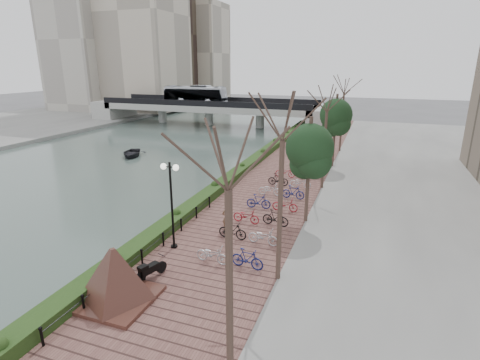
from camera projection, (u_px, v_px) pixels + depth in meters
The scene contains 14 objects.
ground at pixel (107, 277), 18.12m from camera, with size 220.00×220.00×0.00m, color #59595B.
river_water at pixel (141, 149), 45.44m from camera, with size 30.00×130.00×0.02m, color #41524D.
promenade at pixel (277, 180), 32.46m from camera, with size 8.00×75.00×0.50m, color brown.
hedge at pixel (249, 164), 35.64m from camera, with size 1.10×56.00×0.60m, color #1A3513.
chain_fence at pixel (153, 248), 19.21m from camera, with size 0.10×14.10×0.70m.
granite_monument at pixel (115, 275), 15.17m from camera, with size 4.06×4.06×2.39m.
lamppost at pixel (171, 187), 19.05m from camera, with size 1.02×0.32×4.70m.
motorcycle at pixel (151, 269), 17.00m from camera, with size 0.48×1.52×0.95m, color black, non-canonical shape.
pedestrian at pixel (227, 218), 21.86m from camera, with size 0.57×0.37×1.56m, color brown.
bicycle_parking at pixel (272, 203), 25.15m from camera, with size 2.40×17.32×1.00m.
street_trees at pixel (318, 158), 25.81m from camera, with size 3.20×37.12×6.80m.
bridge at pixel (206, 105), 62.56m from camera, with size 36.00×10.77×6.50m.
boat at pixel (132, 153), 41.62m from camera, with size 2.69×3.76×0.78m, color black.
far_buildings at pixel (139, 36), 86.06m from camera, with size 35.00×38.00×38.00m.
Camera 1 is at (11.50, -12.75, 9.89)m, focal length 28.00 mm.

